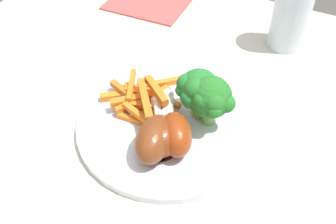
{
  "coord_description": "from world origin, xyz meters",
  "views": [
    {
      "loc": [
        0.23,
        -0.38,
        1.16
      ],
      "look_at": [
        0.04,
        -0.01,
        0.75
      ],
      "focal_mm": 42.1,
      "sensor_mm": 36.0,
      "label": 1
    }
  ],
  "objects_px": {
    "broccoli_floret_front": "(197,90)",
    "dinner_plate": "(168,124)",
    "water_glass": "(292,13)",
    "chicken_drumstick_far": "(175,132)",
    "chicken_drumstick_extra": "(160,135)",
    "carrot_fries_pile": "(142,97)",
    "broccoli_floret_middle": "(210,98)",
    "chicken_drumstick_near": "(155,137)",
    "dining_table": "(149,156)",
    "broccoli_floret_back": "(198,97)"
  },
  "relations": [
    {
      "from": "dinner_plate",
      "to": "chicken_drumstick_near",
      "type": "height_order",
      "value": "chicken_drumstick_near"
    },
    {
      "from": "broccoli_floret_back",
      "to": "chicken_drumstick_extra",
      "type": "distance_m",
      "value": 0.08
    },
    {
      "from": "broccoli_floret_middle",
      "to": "carrot_fries_pile",
      "type": "distance_m",
      "value": 0.11
    },
    {
      "from": "dining_table",
      "to": "broccoli_floret_middle",
      "type": "relative_size",
      "value": 11.13
    },
    {
      "from": "broccoli_floret_front",
      "to": "chicken_drumstick_near",
      "type": "distance_m",
      "value": 0.1
    },
    {
      "from": "broccoli_floret_front",
      "to": "broccoli_floret_middle",
      "type": "height_order",
      "value": "broccoli_floret_middle"
    },
    {
      "from": "broccoli_floret_front",
      "to": "water_glass",
      "type": "bearing_deg",
      "value": 74.66
    },
    {
      "from": "dinner_plate",
      "to": "chicken_drumstick_extra",
      "type": "distance_m",
      "value": 0.06
    },
    {
      "from": "broccoli_floret_middle",
      "to": "chicken_drumstick_far",
      "type": "bearing_deg",
      "value": -114.59
    },
    {
      "from": "dinner_plate",
      "to": "broccoli_floret_back",
      "type": "relative_size",
      "value": 4.57
    },
    {
      "from": "chicken_drumstick_extra",
      "to": "carrot_fries_pile",
      "type": "bearing_deg",
      "value": 135.42
    },
    {
      "from": "chicken_drumstick_near",
      "to": "carrot_fries_pile",
      "type": "bearing_deg",
      "value": 130.1
    },
    {
      "from": "dining_table",
      "to": "chicken_drumstick_far",
      "type": "height_order",
      "value": "chicken_drumstick_far"
    },
    {
      "from": "dining_table",
      "to": "chicken_drumstick_near",
      "type": "xyz_separation_m",
      "value": [
        0.05,
        -0.07,
        0.15
      ]
    },
    {
      "from": "carrot_fries_pile",
      "to": "chicken_drumstick_far",
      "type": "bearing_deg",
      "value": -31.76
    },
    {
      "from": "chicken_drumstick_far",
      "to": "carrot_fries_pile",
      "type": "bearing_deg",
      "value": 148.24
    },
    {
      "from": "broccoli_floret_back",
      "to": "dinner_plate",
      "type": "bearing_deg",
      "value": -137.67
    },
    {
      "from": "broccoli_floret_front",
      "to": "carrot_fries_pile",
      "type": "bearing_deg",
      "value": -166.89
    },
    {
      "from": "broccoli_floret_front",
      "to": "chicken_drumstick_far",
      "type": "height_order",
      "value": "broccoli_floret_front"
    },
    {
      "from": "chicken_drumstick_near",
      "to": "broccoli_floret_back",
      "type": "bearing_deg",
      "value": 73.39
    },
    {
      "from": "broccoli_floret_middle",
      "to": "carrot_fries_pile",
      "type": "bearing_deg",
      "value": -176.21
    },
    {
      "from": "broccoli_floret_front",
      "to": "broccoli_floret_back",
      "type": "relative_size",
      "value": 1.3
    },
    {
      "from": "broccoli_floret_middle",
      "to": "chicken_drumstick_extra",
      "type": "height_order",
      "value": "broccoli_floret_middle"
    },
    {
      "from": "broccoli_floret_back",
      "to": "water_glass",
      "type": "height_order",
      "value": "water_glass"
    },
    {
      "from": "dinner_plate",
      "to": "water_glass",
      "type": "bearing_deg",
      "value": 70.9
    },
    {
      "from": "chicken_drumstick_near",
      "to": "chicken_drumstick_extra",
      "type": "relative_size",
      "value": 1.16
    },
    {
      "from": "chicken_drumstick_extra",
      "to": "water_glass",
      "type": "relative_size",
      "value": 0.83
    },
    {
      "from": "carrot_fries_pile",
      "to": "water_glass",
      "type": "distance_m",
      "value": 0.32
    },
    {
      "from": "broccoli_floret_front",
      "to": "dinner_plate",
      "type": "bearing_deg",
      "value": -131.48
    },
    {
      "from": "broccoli_floret_middle",
      "to": "carrot_fries_pile",
      "type": "height_order",
      "value": "broccoli_floret_middle"
    },
    {
      "from": "chicken_drumstick_near",
      "to": "chicken_drumstick_far",
      "type": "distance_m",
      "value": 0.03
    },
    {
      "from": "dining_table",
      "to": "chicken_drumstick_far",
      "type": "distance_m",
      "value": 0.17
    },
    {
      "from": "dining_table",
      "to": "broccoli_floret_back",
      "type": "xyz_separation_m",
      "value": [
        0.08,
        0.02,
        0.16
      ]
    },
    {
      "from": "dinner_plate",
      "to": "water_glass",
      "type": "xyz_separation_m",
      "value": [
        0.1,
        0.3,
        0.06
      ]
    },
    {
      "from": "broccoli_floret_front",
      "to": "chicken_drumstick_far",
      "type": "xyz_separation_m",
      "value": [
        -0.0,
        -0.07,
        -0.02
      ]
    },
    {
      "from": "dining_table",
      "to": "chicken_drumstick_extra",
      "type": "height_order",
      "value": "chicken_drumstick_extra"
    },
    {
      "from": "dining_table",
      "to": "dinner_plate",
      "type": "bearing_deg",
      "value": -15.31
    },
    {
      "from": "water_glass",
      "to": "dining_table",
      "type": "bearing_deg",
      "value": -117.23
    },
    {
      "from": "water_glass",
      "to": "chicken_drumstick_far",
      "type": "bearing_deg",
      "value": -102.57
    },
    {
      "from": "dining_table",
      "to": "broccoli_floret_front",
      "type": "xyz_separation_m",
      "value": [
        0.07,
        0.02,
        0.17
      ]
    },
    {
      "from": "broccoli_floret_front",
      "to": "broccoli_floret_middle",
      "type": "xyz_separation_m",
      "value": [
        0.02,
        -0.01,
        0.0
      ]
    },
    {
      "from": "carrot_fries_pile",
      "to": "water_glass",
      "type": "bearing_deg",
      "value": 61.04
    },
    {
      "from": "chicken_drumstick_near",
      "to": "broccoli_floret_middle",
      "type": "bearing_deg",
      "value": 59.47
    },
    {
      "from": "dining_table",
      "to": "chicken_drumstick_far",
      "type": "bearing_deg",
      "value": -32.99
    },
    {
      "from": "dinner_plate",
      "to": "broccoli_floret_back",
      "type": "xyz_separation_m",
      "value": [
        0.03,
        0.03,
        0.04
      ]
    },
    {
      "from": "broccoli_floret_back",
      "to": "chicken_drumstick_near",
      "type": "xyz_separation_m",
      "value": [
        -0.03,
        -0.09,
        -0.01
      ]
    },
    {
      "from": "dinner_plate",
      "to": "broccoli_floret_back",
      "type": "height_order",
      "value": "broccoli_floret_back"
    },
    {
      "from": "chicken_drumstick_far",
      "to": "dinner_plate",
      "type": "bearing_deg",
      "value": 129.31
    },
    {
      "from": "carrot_fries_pile",
      "to": "chicken_drumstick_far",
      "type": "xyz_separation_m",
      "value": [
        0.08,
        -0.05,
        0.01
      ]
    },
    {
      "from": "chicken_drumstick_near",
      "to": "dinner_plate",
      "type": "bearing_deg",
      "value": 98.12
    }
  ]
}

